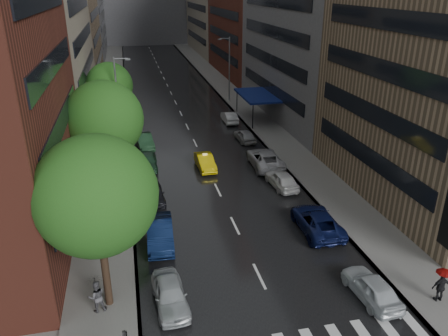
% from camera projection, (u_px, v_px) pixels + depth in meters
% --- Properties ---
extents(ground, '(220.00, 220.00, 0.00)m').
position_uv_depth(ground, '(282.00, 323.00, 22.24)').
color(ground, gray).
rests_on(ground, ground).
extents(road, '(14.00, 140.00, 0.01)m').
position_uv_depth(road, '(173.00, 96.00, 67.17)').
color(road, black).
rests_on(road, ground).
extents(sidewalk_left, '(4.00, 140.00, 0.15)m').
position_uv_depth(sidewalk_left, '(113.00, 99.00, 65.33)').
color(sidewalk_left, gray).
rests_on(sidewalk_left, ground).
extents(sidewalk_right, '(4.00, 140.00, 0.15)m').
position_uv_depth(sidewalk_right, '(229.00, 93.00, 68.95)').
color(sidewalk_right, gray).
rests_on(sidewalk_right, ground).
extents(tree_near, '(6.03, 6.03, 9.61)m').
position_uv_depth(tree_near, '(96.00, 196.00, 20.94)').
color(tree_near, '#382619').
rests_on(tree_near, ground).
extents(tree_mid, '(5.94, 5.94, 9.47)m').
position_uv_depth(tree_mid, '(104.00, 120.00, 33.05)').
color(tree_mid, '#382619').
rests_on(tree_mid, ground).
extents(tree_far, '(5.12, 5.12, 8.17)m').
position_uv_depth(tree_far, '(109.00, 86.00, 48.15)').
color(tree_far, '#382619').
rests_on(tree_far, ground).
extents(taxi, '(1.57, 4.15, 1.35)m').
position_uv_depth(taxi, '(205.00, 162.00, 40.60)').
color(taxi, yellow).
rests_on(taxi, ground).
extents(parked_cars_left, '(2.00, 29.53, 1.58)m').
position_uv_depth(parked_cars_left, '(153.00, 194.00, 34.29)').
color(parked_cars_left, '#ADB3B7').
rests_on(parked_cars_left, ground).
extents(parked_cars_right, '(2.81, 38.06, 1.59)m').
position_uv_depth(parked_cars_right, '(278.00, 175.00, 37.67)').
color(parked_cars_right, silver).
rests_on(parked_cars_right, ground).
extents(ped_black_umbrella, '(0.99, 0.98, 2.09)m').
position_uv_depth(ped_black_umbrella, '(96.00, 291.00, 22.44)').
color(ped_black_umbrella, '#535157').
rests_on(ped_black_umbrella, sidewalk_left).
extents(ped_red_umbrella, '(1.05, 0.82, 2.01)m').
position_uv_depth(ped_red_umbrella, '(442.00, 282.00, 23.20)').
color(ped_red_umbrella, black).
rests_on(ped_red_umbrella, sidewalk_right).
extents(street_lamp_left, '(1.74, 0.22, 9.00)m').
position_uv_depth(street_lamp_left, '(118.00, 98.00, 45.74)').
color(street_lamp_left, gray).
rests_on(street_lamp_left, sidewalk_left).
extents(street_lamp_right, '(1.74, 0.22, 9.00)m').
position_uv_depth(street_lamp_right, '(229.00, 68.00, 62.32)').
color(street_lamp_right, gray).
rests_on(street_lamp_right, sidewalk_right).
extents(awning, '(4.00, 8.00, 3.12)m').
position_uv_depth(awning, '(257.00, 96.00, 54.27)').
color(awning, navy).
rests_on(awning, sidewalk_right).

